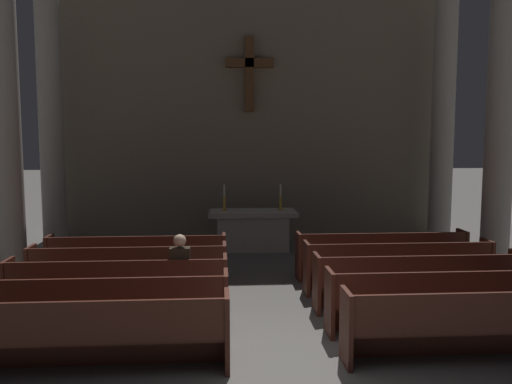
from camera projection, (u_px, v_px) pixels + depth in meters
name	position (u px, v px, depth m)	size (l,w,h in m)	color
ground_plane	(287.00, 366.00, 6.51)	(80.00, 80.00, 0.00)	#66635E
pew_left_row_1	(86.00, 335.00, 6.26)	(3.42, 0.50, 0.95)	#4C2319
pew_left_row_2	(104.00, 308.00, 7.24)	(3.42, 0.50, 0.95)	#4C2319
pew_left_row_3	(118.00, 287.00, 8.22)	(3.42, 0.50, 0.95)	#4C2319
pew_left_row_4	(129.00, 271.00, 9.21)	(3.42, 0.50, 0.95)	#4C2319
pew_left_row_5	(138.00, 258.00, 10.19)	(3.42, 0.50, 0.95)	#4C2319
pew_right_row_1	(478.00, 325.00, 6.59)	(3.42, 0.50, 0.95)	#4C2319
pew_right_row_2	(444.00, 300.00, 7.58)	(3.42, 0.50, 0.95)	#4C2319
pew_right_row_3	(418.00, 282.00, 8.56)	(3.42, 0.50, 0.95)	#4C2319
pew_right_row_4	(398.00, 267.00, 9.54)	(3.42, 0.50, 0.95)	#4C2319
pew_right_row_5	(381.00, 255.00, 10.53)	(3.42, 0.50, 0.95)	#4C2319
column_left_second	(4.00, 98.00, 9.91)	(0.86, 0.86, 7.30)	#ADA89E
column_right_second	(501.00, 101.00, 10.59)	(0.86, 0.86, 7.30)	#ADA89E
column_left_third	(50.00, 106.00, 12.66)	(0.86, 0.86, 7.30)	#ADA89E
column_right_third	(443.00, 108.00, 13.34)	(0.86, 0.86, 7.30)	#ADA89E
altar	(253.00, 229.00, 13.10)	(2.20, 0.90, 1.01)	#A8A399
candlestick_left	(224.00, 202.00, 12.98)	(0.16, 0.16, 0.65)	#B79338
candlestick_right	(280.00, 202.00, 13.08)	(0.16, 0.16, 0.65)	#B79338
apse_with_cross	(249.00, 90.00, 14.31)	(10.70, 0.49, 8.19)	gray
lone_worshipper	(181.00, 272.00, 8.31)	(0.32, 0.43, 1.32)	#26262B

